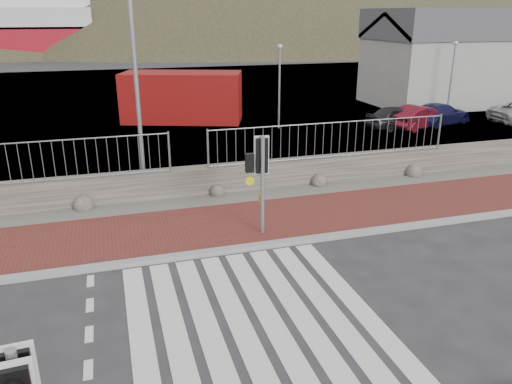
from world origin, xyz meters
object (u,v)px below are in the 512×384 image
object	(u,v)px
traffic_signal_far	(261,165)
car_a	(399,117)
shipping_container	(182,97)
car_b	(419,117)
car_c	(440,114)
streetlight	(138,47)

from	to	relation	value
traffic_signal_far	car_a	size ratio (longest dim) A/B	0.78
traffic_signal_far	shipping_container	xyz separation A→B (m)	(0.37, 15.40, -0.63)
car_a	car_b	size ratio (longest dim) A/B	0.97
car_a	car_c	distance (m)	2.62
streetlight	traffic_signal_far	bearing A→B (deg)	-57.95
streetlight	car_a	xyz separation A→B (m)	(13.01, 5.99, -3.97)
shipping_container	car_b	xyz separation A→B (m)	(11.16, -5.26, -0.71)
car_a	shipping_container	bearing A→B (deg)	60.97
traffic_signal_far	streetlight	bearing A→B (deg)	-56.32
traffic_signal_far	car_b	bearing A→B (deg)	-134.64
streetlight	car_a	bearing A→B (deg)	27.12
traffic_signal_far	car_b	size ratio (longest dim) A/B	0.76
shipping_container	traffic_signal_far	bearing A→B (deg)	-72.34
shipping_container	car_a	world-z (taller)	shipping_container
car_c	traffic_signal_far	bearing A→B (deg)	111.17
traffic_signal_far	car_b	xyz separation A→B (m)	(11.53, 10.14, -1.35)
car_b	shipping_container	bearing A→B (deg)	44.98
traffic_signal_far	streetlight	size ratio (longest dim) A/B	0.33
traffic_signal_far	streetlight	xyz separation A→B (m)	(-2.49, 4.37, 2.62)
car_a	car_b	world-z (taller)	car_a
traffic_signal_far	car_c	bearing A→B (deg)	-136.88
streetlight	car_c	xyz separation A→B (m)	(15.61, 6.29, -3.99)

